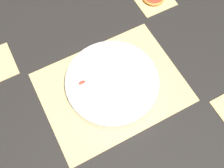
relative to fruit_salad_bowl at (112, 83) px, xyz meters
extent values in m
plane|color=black|center=(0.00, 0.00, -0.04)|extent=(6.00, 6.00, 0.00)
cube|color=#D6B775|center=(0.00, 0.00, -0.03)|extent=(0.45, 0.34, 0.01)
cube|color=brown|center=(-0.18, 0.00, -0.03)|extent=(0.01, 0.34, 0.00)
cube|color=brown|center=(-0.13, 0.00, -0.03)|extent=(0.01, 0.34, 0.00)
cube|color=brown|center=(-0.08, 0.00, -0.03)|extent=(0.01, 0.34, 0.00)
cube|color=brown|center=(-0.03, 0.00, -0.03)|extent=(0.01, 0.34, 0.00)
cube|color=brown|center=(0.02, 0.00, -0.03)|extent=(0.01, 0.34, 0.00)
cube|color=brown|center=(0.07, 0.00, -0.03)|extent=(0.01, 0.34, 0.00)
cube|color=brown|center=(0.13, 0.00, -0.03)|extent=(0.01, 0.34, 0.00)
cube|color=brown|center=(0.18, 0.00, -0.03)|extent=(0.01, 0.34, 0.00)
cube|color=brown|center=(-0.28, -0.26, -0.03)|extent=(0.00, 0.14, 0.00)
cube|color=brown|center=(0.30, -0.26, -0.03)|extent=(0.00, 0.14, 0.00)
cylinder|color=silver|center=(0.00, 0.00, 0.00)|extent=(0.29, 0.29, 0.05)
torus|color=silver|center=(0.00, 0.00, 0.01)|extent=(0.30, 0.30, 0.01)
cylinder|color=beige|center=(-0.06, -0.03, 0.02)|extent=(0.03, 0.03, 0.01)
cylinder|color=beige|center=(-0.04, 0.08, -0.01)|extent=(0.03, 0.03, 0.01)
cylinder|color=beige|center=(0.01, 0.03, 0.01)|extent=(0.03, 0.03, 0.01)
cylinder|color=beige|center=(-0.07, 0.06, 0.01)|extent=(0.03, 0.03, 0.01)
cylinder|color=beige|center=(0.10, 0.05, 0.00)|extent=(0.03, 0.03, 0.01)
cylinder|color=beige|center=(-0.05, 0.04, 0.00)|extent=(0.03, 0.03, 0.01)
cylinder|color=beige|center=(0.02, 0.01, 0.00)|extent=(0.03, 0.03, 0.01)
cylinder|color=beige|center=(0.06, -0.04, 0.00)|extent=(0.03, 0.03, 0.01)
cylinder|color=beige|center=(0.06, 0.02, -0.02)|extent=(0.03, 0.03, 0.01)
cylinder|color=beige|center=(-0.04, 0.10, 0.01)|extent=(0.03, 0.03, 0.01)
cylinder|color=beige|center=(-0.01, 0.06, -0.01)|extent=(0.03, 0.03, 0.01)
cube|color=white|center=(0.01, 0.09, -0.01)|extent=(0.02, 0.02, 0.02)
cube|color=white|center=(0.07, 0.00, 0.02)|extent=(0.03, 0.03, 0.03)
cube|color=white|center=(-0.08, -0.09, 0.00)|extent=(0.03, 0.03, 0.03)
cube|color=white|center=(0.01, -0.07, -0.01)|extent=(0.02, 0.02, 0.02)
cube|color=white|center=(-0.10, 0.04, -0.01)|extent=(0.03, 0.03, 0.03)
cube|color=white|center=(0.02, -0.01, 0.01)|extent=(0.03, 0.03, 0.03)
cube|color=white|center=(0.01, -0.11, -0.01)|extent=(0.02, 0.02, 0.02)
cube|color=white|center=(0.11, -0.02, 0.01)|extent=(0.02, 0.02, 0.02)
cube|color=white|center=(0.09, -0.03, -0.01)|extent=(0.03, 0.03, 0.03)
ellipsoid|color=orange|center=(-0.03, -0.02, -0.01)|extent=(0.03, 0.02, 0.02)
ellipsoid|color=orange|center=(0.04, 0.07, 0.00)|extent=(0.03, 0.02, 0.01)
ellipsoid|color=orange|center=(0.05, -0.01, -0.02)|extent=(0.04, 0.02, 0.02)
ellipsoid|color=orange|center=(0.06, -0.09, 0.01)|extent=(0.03, 0.02, 0.02)
ellipsoid|color=red|center=(0.07, 0.08, 0.00)|extent=(0.03, 0.02, 0.01)
ellipsoid|color=red|center=(-0.04, -0.05, -0.02)|extent=(0.03, 0.02, 0.01)
ellipsoid|color=red|center=(0.09, -0.03, 0.02)|extent=(0.03, 0.01, 0.01)
ellipsoid|color=orange|center=(0.03, -0.05, -0.01)|extent=(0.03, 0.02, 0.01)
camera|label=1|loc=(0.17, 0.32, 0.74)|focal=42.00mm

